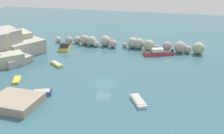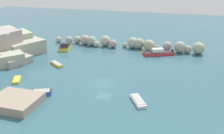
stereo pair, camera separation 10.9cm
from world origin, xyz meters
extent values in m
plane|color=#35616F|center=(0.00, 0.00, 0.00)|extent=(160.00, 160.00, 0.00)
cube|color=#A6B28D|center=(-27.62, 10.89, 2.92)|extent=(6.11, 5.93, 5.84)
cube|color=#A5B28B|center=(-26.64, 12.48, 2.20)|extent=(9.39, 9.63, 4.40)
cube|color=#ACAA95|center=(-23.31, 10.96, 1.57)|extent=(10.15, 10.52, 3.14)
cube|color=#A9A19A|center=(-22.33, 5.03, 0.74)|extent=(9.52, 8.14, 1.47)
cube|color=#A6AD99|center=(-23.52, 3.44, 0.75)|extent=(6.59, 6.81, 1.50)
cube|color=#ACB297|center=(-23.70, 4.32, 1.22)|extent=(11.08, 10.87, 2.45)
sphere|color=#B7AC95|center=(-19.74, 21.85, 0.77)|extent=(1.55, 1.55, 1.55)
sphere|color=#A4A19F|center=(-16.42, 21.46, 0.97)|extent=(1.94, 1.94, 1.94)
sphere|color=#A7ACA0|center=(-14.44, 22.37, 0.97)|extent=(1.94, 1.94, 1.94)
sphere|color=#B49C90|center=(-12.05, 21.87, 1.26)|extent=(2.51, 2.51, 2.51)
sphere|color=#9FB09C|center=(-10.01, 21.41, 1.24)|extent=(2.48, 2.48, 2.48)
sphere|color=#B4B09A|center=(-8.51, 20.64, 0.74)|extent=(1.49, 1.49, 1.49)
sphere|color=#B0AD97|center=(-6.43, 21.96, 1.36)|extent=(2.71, 2.71, 2.71)
sphere|color=#B5999A|center=(-4.18, 21.13, 1.02)|extent=(2.04, 2.04, 2.04)
sphere|color=tan|center=(-1.37, 22.04, 0.60)|extent=(1.21, 1.21, 1.21)
sphere|color=#A3AFA2|center=(0.67, 22.22, 1.35)|extent=(2.69, 2.69, 2.69)
sphere|color=#A3A795|center=(2.27, 22.10, 1.32)|extent=(2.64, 2.64, 2.64)
sphere|color=#A5B08B|center=(4.91, 20.97, 1.36)|extent=(2.73, 2.73, 2.73)
sphere|color=#A99A8E|center=(6.92, 22.09, 0.62)|extent=(1.24, 1.24, 1.24)
sphere|color=#AAA0A0|center=(9.16, 22.65, 1.07)|extent=(2.15, 2.15, 2.15)
sphere|color=#ADAA9C|center=(12.19, 21.49, 1.35)|extent=(2.70, 2.70, 2.70)
sphere|color=#A4A188|center=(13.93, 21.55, 0.92)|extent=(1.85, 1.85, 1.85)
sphere|color=#A5B48A|center=(16.37, 21.52, 1.39)|extent=(2.78, 2.78, 2.78)
cube|color=gray|center=(-9.97, -10.68, 0.63)|extent=(6.88, 5.80, 1.26)
sphere|color=gold|center=(3.88, 18.30, 0.26)|extent=(0.52, 0.52, 0.52)
cube|color=white|center=(6.99, -5.04, 0.23)|extent=(3.07, 4.09, 0.47)
cube|color=#ADA89E|center=(6.99, -5.04, 0.51)|extent=(2.61, 3.47, 0.08)
cube|color=#D0333A|center=(7.59, 18.32, 0.34)|extent=(7.12, 4.68, 0.67)
cube|color=black|center=(7.59, 18.32, 0.70)|extent=(6.98, 4.59, 0.06)
cube|color=silver|center=(7.27, 18.17, 1.11)|extent=(2.90, 2.39, 0.88)
cube|color=black|center=(10.61, 19.71, 0.92)|extent=(0.51, 0.55, 0.50)
cube|color=#3250B3|center=(-8.18, -6.57, 0.29)|extent=(3.45, 2.65, 0.57)
cube|color=#22262D|center=(-8.18, -6.57, 0.60)|extent=(3.38, 2.60, 0.06)
cube|color=#ADA89E|center=(-8.18, -6.57, 0.61)|extent=(2.94, 2.26, 0.08)
cube|color=yellow|center=(-15.10, -3.21, 0.20)|extent=(2.35, 3.19, 0.40)
cube|color=gold|center=(-11.99, 5.77, 0.23)|extent=(3.66, 3.12, 0.46)
cube|color=#ADA89E|center=(-11.99, 5.77, 0.50)|extent=(3.11, 2.65, 0.08)
cube|color=gold|center=(-15.17, 16.50, 0.45)|extent=(3.36, 5.32, 0.90)
cube|color=#311A20|center=(-15.17, 16.50, 0.93)|extent=(3.29, 5.22, 0.06)
cube|color=#3F444C|center=(-15.05, 16.01, 1.36)|extent=(2.16, 1.68, 0.92)
cube|color=black|center=(-15.71, 18.75, 1.15)|extent=(0.51, 0.45, 0.50)
camera|label=1|loc=(12.09, -37.57, 18.38)|focal=40.12mm
camera|label=2|loc=(12.19, -37.54, 18.38)|focal=40.12mm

